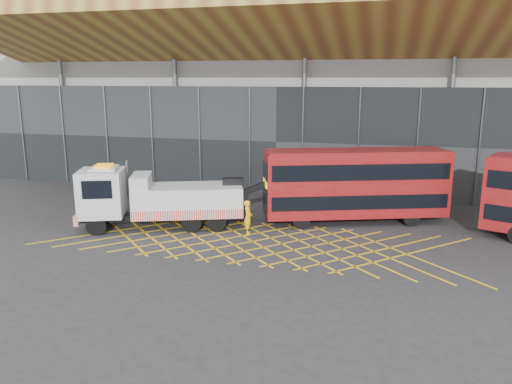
# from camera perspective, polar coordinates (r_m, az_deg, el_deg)

# --- Properties ---
(ground_plane) EXTENTS (120.00, 120.00, 0.00)m
(ground_plane) POSITION_cam_1_polar(r_m,az_deg,el_deg) (28.04, -6.74, -5.11)
(ground_plane) COLOR #272729
(road_markings) EXTENTS (23.16, 7.16, 0.01)m
(road_markings) POSITION_cam_1_polar(r_m,az_deg,el_deg) (27.09, -0.39, -5.66)
(road_markings) COLOR yellow
(road_markings) RESTS_ON ground_plane
(construction_building) EXTENTS (55.00, 23.97, 18.00)m
(construction_building) POSITION_cam_1_polar(r_m,az_deg,el_deg) (43.92, 4.28, 13.34)
(construction_building) COLOR gray
(construction_building) RESTS_ON ground_plane
(recovery_truck) EXTENTS (10.91, 5.70, 3.87)m
(recovery_truck) POSITION_cam_1_polar(r_m,az_deg,el_deg) (29.62, -11.39, -0.70)
(recovery_truck) COLOR black
(recovery_truck) RESTS_ON ground_plane
(bus_towed) EXTENTS (11.14, 6.04, 4.46)m
(bus_towed) POSITION_cam_1_polar(r_m,az_deg,el_deg) (30.64, 11.28, 1.07)
(bus_towed) COLOR maroon
(bus_towed) RESTS_ON ground_plane
(worker) EXTENTS (0.65, 0.81, 1.95)m
(worker) POSITION_cam_1_polar(r_m,az_deg,el_deg) (28.08, -0.92, -2.91)
(worker) COLOR yellow
(worker) RESTS_ON ground_plane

